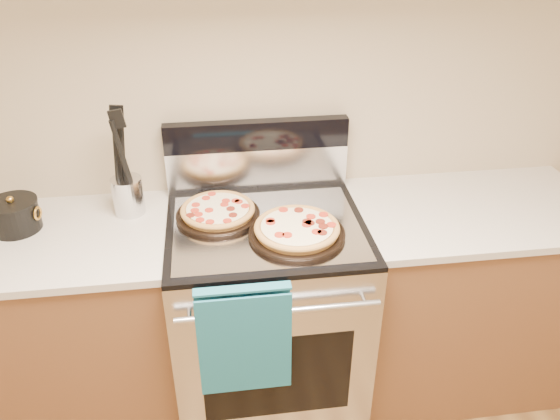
{
  "coord_description": "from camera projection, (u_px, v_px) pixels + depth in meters",
  "views": [
    {
      "loc": [
        -0.19,
        -0.12,
        2.02
      ],
      "look_at": [
        0.04,
        1.55,
        1.04
      ],
      "focal_mm": 35.0,
      "sensor_mm": 36.0,
      "label": 1
    }
  ],
  "objects": [
    {
      "name": "oven_window",
      "position": [
        278.0,
        377.0,
        2.04
      ],
      "size": [
        0.56,
        0.01,
        0.4
      ],
      "primitive_type": "cube",
      "color": "black",
      "rests_on": "range_body"
    },
    {
      "name": "cooktop",
      "position": [
        266.0,
        226.0,
        2.1
      ],
      "size": [
        0.76,
        0.68,
        0.02
      ],
      "primitive_type": "cube",
      "color": "black",
      "rests_on": "range_body"
    },
    {
      "name": "range_body",
      "position": [
        267.0,
        317.0,
        2.33
      ],
      "size": [
        0.76,
        0.68,
        0.9
      ],
      "primitive_type": "cube",
      "color": "#B7B7BC",
      "rests_on": "ground"
    },
    {
      "name": "wall_back",
      "position": [
        255.0,
        87.0,
        2.18
      ],
      "size": [
        4.0,
        0.0,
        4.0
      ],
      "primitive_type": "plane",
      "rotation": [
        1.57,
        0.0,
        0.0
      ],
      "color": "tan",
      "rests_on": "ground"
    },
    {
      "name": "pepperoni_pizza_back",
      "position": [
        218.0,
        212.0,
        2.12
      ],
      "size": [
        0.39,
        0.39,
        0.04
      ],
      "primitive_type": null,
      "rotation": [
        0.0,
        0.0,
        0.26
      ],
      "color": "#A77333",
      "rests_on": "foil_sheet"
    },
    {
      "name": "cabinet_right",
      "position": [
        460.0,
        297.0,
        2.46
      ],
      "size": [
        1.0,
        0.62,
        0.88
      ],
      "primitive_type": "cube",
      "color": "brown",
      "rests_on": "ground"
    },
    {
      "name": "foil_sheet",
      "position": [
        267.0,
        227.0,
        2.07
      ],
      "size": [
        0.7,
        0.55,
        0.01
      ],
      "primitive_type": "cube",
      "color": "gray",
      "rests_on": "cooktop"
    },
    {
      "name": "pepperoni_pizza_front",
      "position": [
        297.0,
        230.0,
        2.0
      ],
      "size": [
        0.46,
        0.46,
        0.05
      ],
      "primitive_type": null,
      "rotation": [
        0.0,
        0.0,
        -0.42
      ],
      "color": "#A77333",
      "rests_on": "foil_sheet"
    },
    {
      "name": "cabinet_left",
      "position": [
        56.0,
        334.0,
        2.26
      ],
      "size": [
        1.0,
        0.62,
        0.88
      ],
      "primitive_type": "cube",
      "color": "brown",
      "rests_on": "ground"
    },
    {
      "name": "countertop_right",
      "position": [
        478.0,
        210.0,
        2.24
      ],
      "size": [
        1.02,
        0.64,
        0.03
      ],
      "primitive_type": "cube",
      "color": "#B8B0A5",
      "rests_on": "cabinet_right"
    },
    {
      "name": "backsplash_upper",
      "position": [
        257.0,
        135.0,
        2.24
      ],
      "size": [
        0.76,
        0.06,
        0.12
      ],
      "primitive_type": "cube",
      "color": "black",
      "rests_on": "backsplash_lower"
    },
    {
      "name": "utensil_crock",
      "position": [
        128.0,
        196.0,
        2.15
      ],
      "size": [
        0.15,
        0.15,
        0.15
      ],
      "primitive_type": "cylinder",
      "rotation": [
        0.0,
        0.0,
        -0.28
      ],
      "color": "silver",
      "rests_on": "countertop_left"
    },
    {
      "name": "oven_handle",
      "position": [
        279.0,
        312.0,
        1.83
      ],
      "size": [
        0.7,
        0.03,
        0.03
      ],
      "primitive_type": "cylinder",
      "rotation": [
        0.0,
        1.57,
        0.0
      ],
      "color": "silver",
      "rests_on": "range_body"
    },
    {
      "name": "backsplash_lower",
      "position": [
        257.0,
        168.0,
        2.31
      ],
      "size": [
        0.76,
        0.06,
        0.18
      ],
      "primitive_type": "cube",
      "color": "silver",
      "rests_on": "cooktop"
    },
    {
      "name": "saucepan",
      "position": [
        15.0,
        217.0,
        2.05
      ],
      "size": [
        0.22,
        0.22,
        0.11
      ],
      "primitive_type": "cylinder",
      "rotation": [
        0.0,
        0.0,
        -0.23
      ],
      "color": "black",
      "rests_on": "countertop_left"
    },
    {
      "name": "countertop_left",
      "position": [
        31.0,
        242.0,
        2.03
      ],
      "size": [
        1.02,
        0.64,
        0.03
      ],
      "primitive_type": "cube",
      "color": "#B8B0A5",
      "rests_on": "cabinet_left"
    },
    {
      "name": "dish_towel",
      "position": [
        244.0,
        337.0,
        1.87
      ],
      "size": [
        0.32,
        0.05,
        0.42
      ],
      "primitive_type": null,
      "color": "navy",
      "rests_on": "oven_handle"
    }
  ]
}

